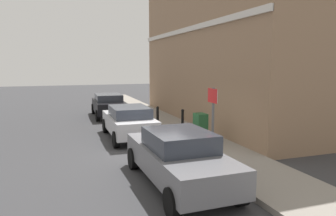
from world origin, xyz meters
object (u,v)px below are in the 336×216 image
(car_silver, at_px, (129,121))
(utility_cabinet, at_px, (200,129))
(bollard_near_cabinet, at_px, (183,120))
(car_grey, at_px, (178,157))
(street_sign, at_px, (213,113))
(bollard_far_kerb, at_px, (158,116))
(car_black, at_px, (109,105))

(car_silver, xyz_separation_m, utility_cabinet, (2.29, -2.30, -0.06))
(utility_cabinet, xyz_separation_m, bollard_near_cabinet, (0.10, 2.09, 0.02))
(car_silver, bearing_deg, utility_cabinet, -135.04)
(car_grey, relative_size, street_sign, 1.93)
(car_silver, bearing_deg, bollard_near_cabinet, -94.95)
(bollard_near_cabinet, xyz_separation_m, bollard_far_kerb, (-0.78, 1.23, 0.00))
(car_grey, bearing_deg, bollard_far_kerb, -13.82)
(car_grey, xyz_separation_m, car_silver, (-0.10, 5.64, -0.00))
(car_grey, distance_m, bollard_far_kerb, 6.83)
(street_sign, bearing_deg, utility_cabinet, 74.56)
(car_silver, relative_size, street_sign, 1.73)
(bollard_near_cabinet, bearing_deg, utility_cabinet, -92.74)
(bollard_near_cabinet, distance_m, bollard_far_kerb, 1.46)
(car_silver, bearing_deg, car_grey, -178.79)
(utility_cabinet, relative_size, street_sign, 0.50)
(car_grey, distance_m, bollard_near_cabinet, 5.89)
(car_grey, xyz_separation_m, bollard_near_cabinet, (2.29, 5.43, -0.04))
(bollard_near_cabinet, height_order, bollard_far_kerb, same)
(car_grey, relative_size, car_black, 1.11)
(car_silver, xyz_separation_m, bollard_far_kerb, (1.61, 1.02, -0.04))
(car_black, xyz_separation_m, bollard_far_kerb, (1.55, -5.00, -0.03))
(car_grey, height_order, car_black, car_grey)
(car_grey, bearing_deg, utility_cabinet, -34.28)
(car_silver, distance_m, bollard_near_cabinet, 2.40)
(bollard_near_cabinet, height_order, street_sign, street_sign)
(car_silver, height_order, street_sign, street_sign)
(bollard_near_cabinet, xyz_separation_m, street_sign, (-0.69, -4.24, 0.96))
(bollard_near_cabinet, bearing_deg, street_sign, -99.29)
(street_sign, bearing_deg, car_black, 98.87)
(bollard_near_cabinet, bearing_deg, car_black, 110.47)
(car_silver, bearing_deg, street_sign, -158.98)
(car_silver, distance_m, utility_cabinet, 3.25)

